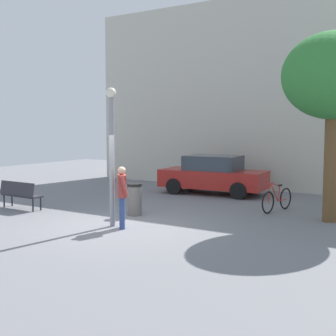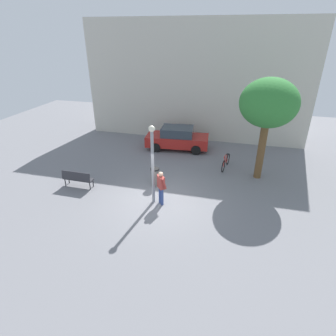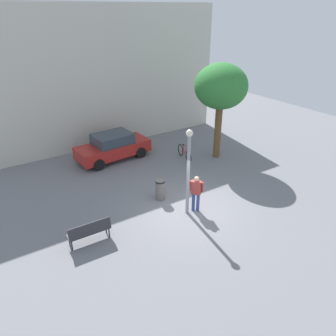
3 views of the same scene
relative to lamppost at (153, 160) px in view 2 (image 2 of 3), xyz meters
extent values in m
plane|color=slate|center=(0.23, 0.14, -2.21)|extent=(36.00, 36.00, 0.00)
cube|color=beige|center=(0.23, 9.92, 1.91)|extent=(15.91, 2.00, 8.23)
cylinder|color=gray|center=(0.00, 0.00, -0.45)|extent=(0.14, 0.14, 3.51)
sphere|color=#F2EACC|center=(0.00, 0.00, 1.42)|extent=(0.28, 0.28, 0.28)
cylinder|color=#334784|center=(0.33, 0.00, -1.78)|extent=(0.14, 0.14, 0.85)
cylinder|color=#334784|center=(0.46, -0.15, -1.78)|extent=(0.14, 0.14, 0.85)
cube|color=#9E3833|center=(0.39, -0.07, -1.06)|extent=(0.43, 0.45, 0.60)
sphere|color=tan|center=(0.39, -0.07, -0.65)|extent=(0.22, 0.22, 0.22)
cylinder|color=#9E3833|center=(0.27, 0.15, -1.03)|extent=(0.23, 0.22, 0.55)
cylinder|color=#9E3833|center=(0.60, -0.23, -1.03)|extent=(0.23, 0.22, 0.55)
cube|color=#2D2D33|center=(-4.21, 0.42, -1.76)|extent=(1.61, 0.46, 0.06)
cube|color=#2D2D33|center=(-4.21, 0.23, -1.51)|extent=(1.60, 0.15, 0.44)
cylinder|color=black|center=(-4.92, 0.59, -2.00)|extent=(0.05, 0.05, 0.42)
cylinder|color=black|center=(-3.48, 0.58, -2.00)|extent=(0.05, 0.05, 0.42)
cylinder|color=black|center=(-4.93, 0.27, -2.00)|extent=(0.05, 0.05, 0.42)
cylinder|color=black|center=(-3.49, 0.26, -2.00)|extent=(0.05, 0.05, 0.42)
cylinder|color=brown|center=(4.87, 3.83, -0.64)|extent=(0.39, 0.39, 3.14)
ellipsoid|color=#2F7B34|center=(4.87, 3.83, 1.94)|extent=(2.89, 2.89, 2.46)
torus|color=black|center=(2.96, 4.00, -1.85)|extent=(0.18, 0.71, 0.71)
torus|color=black|center=(3.16, 5.08, -1.85)|extent=(0.18, 0.71, 0.71)
cylinder|color=red|center=(3.03, 4.36, -1.57)|extent=(0.13, 0.50, 0.64)
cylinder|color=red|center=(3.04, 4.41, -1.33)|extent=(0.14, 0.58, 0.18)
cylinder|color=red|center=(3.08, 4.64, -1.64)|extent=(0.06, 0.14, 0.48)
cylinder|color=red|center=(3.12, 4.84, -1.88)|extent=(0.13, 0.50, 0.04)
cylinder|color=red|center=(2.97, 4.07, -1.57)|extent=(0.07, 0.17, 0.63)
cube|color=black|center=(3.09, 4.69, -1.38)|extent=(0.12, 0.21, 0.04)
cylinder|color=red|center=(2.99, 4.13, -1.26)|extent=(0.11, 0.44, 0.03)
cube|color=#AD231E|center=(-0.39, 6.79, -1.59)|extent=(4.33, 2.06, 0.70)
cube|color=#333D47|center=(-0.39, 6.79, -0.96)|extent=(2.23, 1.74, 0.60)
cylinder|color=black|center=(0.89, 7.71, -1.89)|extent=(0.66, 0.28, 0.64)
cylinder|color=black|center=(1.03, 6.11, -1.89)|extent=(0.66, 0.28, 0.64)
cylinder|color=black|center=(-1.80, 7.47, -1.89)|extent=(0.66, 0.28, 0.64)
cylinder|color=black|center=(-1.66, 5.88, -1.89)|extent=(0.66, 0.28, 0.64)
cylinder|color=#66605B|center=(-0.40, 1.55, -1.76)|extent=(0.43, 0.43, 0.90)
cylinder|color=black|center=(-0.40, 1.55, -1.26)|extent=(0.46, 0.46, 0.08)
camera|label=1|loc=(8.01, -9.67, 0.57)|focal=49.33mm
camera|label=2|loc=(3.43, -10.55, 5.05)|focal=29.38mm
camera|label=3|loc=(-6.91, -9.29, 5.71)|focal=34.32mm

